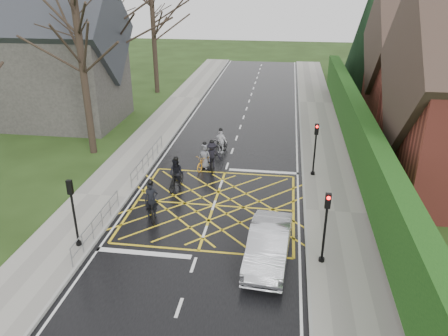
% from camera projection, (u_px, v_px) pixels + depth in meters
% --- Properties ---
extents(ground, '(120.00, 120.00, 0.00)m').
position_uv_depth(ground, '(214.00, 205.00, 22.12)').
color(ground, black).
rests_on(ground, ground).
extents(road, '(9.00, 80.00, 0.01)m').
position_uv_depth(road, '(214.00, 205.00, 22.11)').
color(road, black).
rests_on(road, ground).
extents(sidewalk_right, '(3.00, 80.00, 0.15)m').
position_uv_depth(sidewalk_right, '(335.00, 213.00, 21.31)').
color(sidewalk_right, gray).
rests_on(sidewalk_right, ground).
extents(sidewalk_left, '(3.00, 80.00, 0.15)m').
position_uv_depth(sidewalk_left, '(101.00, 196.00, 22.86)').
color(sidewalk_left, gray).
rests_on(sidewalk_left, ground).
extents(stone_wall, '(0.50, 38.00, 0.70)m').
position_uv_depth(stone_wall, '(356.00, 162.00, 26.39)').
color(stone_wall, slate).
rests_on(stone_wall, ground).
extents(hedge, '(0.90, 38.00, 2.80)m').
position_uv_depth(hedge, '(360.00, 134.00, 25.68)').
color(hedge, '#10330E').
rests_on(hedge, stone_wall).
extents(house_far, '(9.80, 8.80, 10.30)m').
position_uv_depth(house_far, '(433.00, 61.00, 34.70)').
color(house_far, maroon).
rests_on(house_far, ground).
extents(conifer, '(4.60, 4.60, 10.00)m').
position_uv_depth(conifer, '(367.00, 39.00, 42.19)').
color(conifer, black).
rests_on(conifer, ground).
extents(church, '(8.80, 7.80, 11.00)m').
position_uv_depth(church, '(61.00, 59.00, 32.71)').
color(church, '#2D2B28').
rests_on(church, ground).
extents(tree_near, '(9.24, 9.24, 11.44)m').
position_uv_depth(tree_near, '(77.00, 27.00, 25.48)').
color(tree_near, black).
rests_on(tree_near, ground).
extents(tree_mid, '(10.08, 10.08, 12.48)m').
position_uv_depth(tree_mid, '(111.00, 5.00, 32.55)').
color(tree_mid, black).
rests_on(tree_mid, ground).
extents(tree_far, '(8.40, 8.40, 10.40)m').
position_uv_depth(tree_far, '(153.00, 16.00, 40.28)').
color(tree_far, black).
rests_on(tree_far, ground).
extents(railing_south, '(0.05, 5.04, 1.03)m').
position_uv_depth(railing_south, '(97.00, 221.00, 19.24)').
color(railing_south, slate).
rests_on(railing_south, ground).
extents(railing_north, '(0.05, 6.04, 1.03)m').
position_uv_depth(railing_north, '(148.00, 156.00, 26.01)').
color(railing_north, slate).
rests_on(railing_north, ground).
extents(traffic_light_ne, '(0.24, 0.31, 3.21)m').
position_uv_depth(traffic_light_ne, '(315.00, 150.00, 24.57)').
color(traffic_light_ne, black).
rests_on(traffic_light_ne, ground).
extents(traffic_light_se, '(0.24, 0.31, 3.21)m').
position_uv_depth(traffic_light_se, '(325.00, 229.00, 16.98)').
color(traffic_light_se, black).
rests_on(traffic_light_se, ground).
extents(traffic_light_sw, '(0.24, 0.31, 3.21)m').
position_uv_depth(traffic_light_sw, '(74.00, 214.00, 18.04)').
color(traffic_light_sw, black).
rests_on(traffic_light_sw, ground).
extents(cyclist_rear, '(1.46, 2.12, 1.95)m').
position_uv_depth(cyclist_rear, '(151.00, 205.00, 20.83)').
color(cyclist_rear, black).
rests_on(cyclist_rear, ground).
extents(cyclist_back, '(0.94, 1.94, 1.88)m').
position_uv_depth(cyclist_back, '(176.00, 177.00, 23.57)').
color(cyclist_back, black).
rests_on(cyclist_back, ground).
extents(cyclist_mid, '(1.19, 1.97, 1.82)m').
position_uv_depth(cyclist_mid, '(212.00, 158.00, 26.05)').
color(cyclist_mid, black).
rests_on(cyclist_mid, ground).
extents(cyclist_front, '(1.14, 1.73, 1.69)m').
position_uv_depth(cyclist_front, '(221.00, 144.00, 28.38)').
color(cyclist_front, black).
rests_on(cyclist_front, ground).
extents(cyclist_lead, '(1.11, 1.85, 1.70)m').
position_uv_depth(cyclist_lead, '(205.00, 159.00, 26.09)').
color(cyclist_lead, '#BE7717').
rests_on(cyclist_lead, ground).
extents(car, '(1.89, 4.64, 1.50)m').
position_uv_depth(car, '(268.00, 245.00, 17.58)').
color(car, '#ADAFB5').
rests_on(car, ground).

